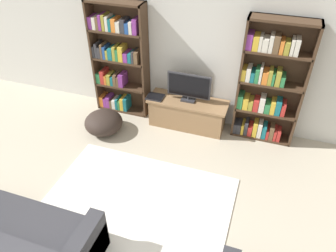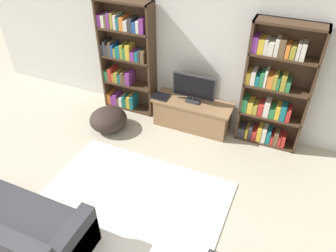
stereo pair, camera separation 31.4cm
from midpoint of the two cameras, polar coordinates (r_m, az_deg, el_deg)
name	(u,v)px [view 1 (the left image)]	position (r m, az deg, el deg)	size (l,w,h in m)	color
wall_back	(194,51)	(5.51, 2.86, 12.95)	(8.80, 0.06, 2.60)	silver
bookshelf_left	(119,59)	(5.94, -10.14, 11.34)	(0.99, 0.30, 2.04)	#422D1E
bookshelf_right	(268,86)	(5.33, 15.40, 6.73)	(0.99, 0.30, 2.04)	#422D1E
tv_stand	(188,113)	(5.76, 1.86, 2.24)	(1.38, 0.49, 0.51)	#8E6B47
television	(189,87)	(5.49, 2.01, 6.77)	(0.74, 0.16, 0.50)	#2D2D33
laptop	(155,97)	(5.71, -3.82, 5.05)	(0.29, 0.25, 0.03)	#28282D
area_rug	(134,208)	(4.57, -7.93, -14.11)	(2.51, 1.97, 0.02)	white
couch_left_sectional	(15,240)	(4.36, -27.11, -17.31)	(1.88, 0.85, 0.78)	#2D2D33
beanbag_ottoman	(104,122)	(5.79, -12.67, 0.58)	(0.65, 0.65, 0.38)	#2D231E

